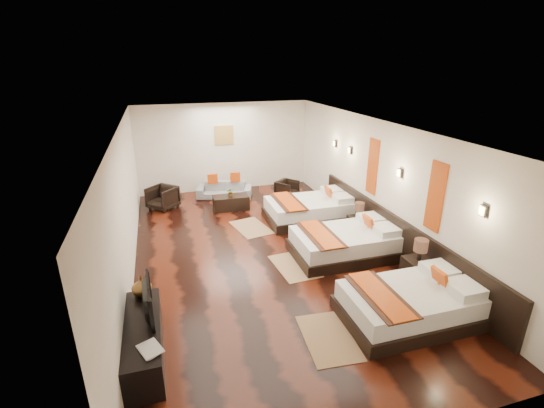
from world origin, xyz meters
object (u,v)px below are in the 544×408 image
object	(u,v)px
table_plant	(231,192)
book	(141,354)
bed_far	(311,209)
sofa	(224,190)
armchair_left	(163,198)
tv	(144,301)
bed_mid	(346,242)
nightstand_a	(417,269)
armchair_right	(287,189)
tv_console	(144,340)
figurine	(141,286)
bed_near	(411,303)
nightstand_b	(358,224)
coffee_table	(231,202)

from	to	relation	value
table_plant	book	bearing A→B (deg)	-110.97
bed_far	table_plant	bearing A→B (deg)	144.49
sofa	armchair_left	distance (m)	1.92
tv	sofa	world-z (taller)	tv
bed_mid	armchair_left	xyz separation A→B (m)	(-3.76, 4.07, 0.03)
sofa	bed_far	bearing A→B (deg)	-34.68
tv	sofa	bearing A→B (deg)	-22.42
nightstand_a	table_plant	distance (m)	5.56
bed_mid	table_plant	world-z (taller)	bed_mid
book	armchair_right	xyz separation A→B (m)	(4.17, 6.52, -0.29)
sofa	tv	bearing A→B (deg)	-92.32
sofa	armchair_left	xyz separation A→B (m)	(-1.87, -0.44, 0.09)
tv_console	figurine	size ratio (longest dim) A/B	5.53
book	table_plant	size ratio (longest dim) A/B	1.39
bed_far	armchair_left	size ratio (longest dim) A/B	3.17
bed_near	sofa	size ratio (longest dim) A/B	1.32
table_plant	armchair_left	bearing A→B (deg)	161.14
tv_console	figurine	distance (m)	0.87
tv	figurine	world-z (taller)	tv
nightstand_b	figurine	bearing A→B (deg)	-157.41
bed_far	armchair_right	xyz separation A→B (m)	(-0.03, 1.86, -0.03)
nightstand_b	armchair_right	bearing A→B (deg)	104.13
tv	sofa	xyz separation A→B (m)	(2.25, 6.29, -0.56)
tv_console	tv	distance (m)	0.57
bed_mid	table_plant	distance (m)	3.92
nightstand_b	sofa	size ratio (longest dim) A/B	0.51
nightstand_a	table_plant	world-z (taller)	nightstand_a
bed_mid	book	xyz separation A→B (m)	(-4.20, -2.59, 0.27)
nightstand_b	tv_console	bearing A→B (deg)	-150.37
armchair_right	bed_mid	bearing A→B (deg)	-127.35
nightstand_a	book	xyz separation A→B (m)	(-4.95, -1.13, 0.24)
bed_far	coffee_table	distance (m)	2.35
tv_console	coffee_table	size ratio (longest dim) A/B	1.80
nightstand_a	tv	distance (m)	4.93
tv_console	book	world-z (taller)	book
nightstand_a	table_plant	xyz separation A→B (m)	(-2.64, 4.89, 0.19)
bed_far	nightstand_b	xyz separation A→B (m)	(0.75, -1.23, -0.00)
armchair_left	coffee_table	xyz separation A→B (m)	(1.87, -0.61, -0.13)
tv_console	coffee_table	xyz separation A→B (m)	(2.30, 5.43, -0.08)
bed_mid	sofa	bearing A→B (deg)	112.79
book	armchair_right	size ratio (longest dim) A/B	0.56
bed_near	coffee_table	world-z (taller)	bed_near
tv	armchair_left	world-z (taller)	tv
nightstand_a	table_plant	size ratio (longest dim) A/B	3.85
tv	sofa	distance (m)	6.70
tv_console	armchair_left	world-z (taller)	armchair_left
bed_near	nightstand_b	size ratio (longest dim) A/B	2.61
bed_mid	tv	xyz separation A→B (m)	(-4.15, -1.78, 0.51)
nightstand_a	tv	xyz separation A→B (m)	(-4.89, -0.32, 0.48)
bed_near	figurine	distance (m)	4.36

